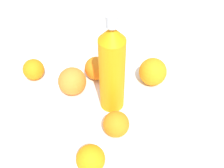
{
  "coord_description": "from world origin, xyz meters",
  "views": [
    {
      "loc": [
        -0.54,
        -0.18,
        0.61
      ],
      "look_at": [
        -0.05,
        -0.04,
        0.08
      ],
      "focal_mm": 44.29,
      "sensor_mm": 36.0,
      "label": 1
    }
  ],
  "objects_px": {
    "orange_2": "(96,68)",
    "orange_5": "(91,159)",
    "orange_0": "(153,72)",
    "orange_1": "(72,81)",
    "orange_3": "(34,69)",
    "water_bottle": "(112,69)",
    "orange_4": "(116,124)"
  },
  "relations": [
    {
      "from": "orange_2",
      "to": "orange_5",
      "type": "bearing_deg",
      "value": -163.56
    },
    {
      "from": "orange_0",
      "to": "orange_1",
      "type": "xyz_separation_m",
      "value": [
        -0.11,
        0.21,
        -0.0
      ]
    },
    {
      "from": "orange_3",
      "to": "orange_5",
      "type": "xyz_separation_m",
      "value": [
        -0.23,
        -0.27,
        0.0
      ]
    },
    {
      "from": "water_bottle",
      "to": "orange_2",
      "type": "height_order",
      "value": "water_bottle"
    },
    {
      "from": "orange_1",
      "to": "orange_2",
      "type": "bearing_deg",
      "value": -31.22
    },
    {
      "from": "water_bottle",
      "to": "orange_0",
      "type": "distance_m",
      "value": 0.18
    },
    {
      "from": "orange_3",
      "to": "water_bottle",
      "type": "bearing_deg",
      "value": -97.56
    },
    {
      "from": "orange_4",
      "to": "water_bottle",
      "type": "bearing_deg",
      "value": 22.79
    },
    {
      "from": "orange_1",
      "to": "orange_0",
      "type": "bearing_deg",
      "value": -63.94
    },
    {
      "from": "orange_3",
      "to": "orange_5",
      "type": "distance_m",
      "value": 0.36
    },
    {
      "from": "orange_1",
      "to": "orange_3",
      "type": "relative_size",
      "value": 1.26
    },
    {
      "from": "orange_4",
      "to": "orange_5",
      "type": "bearing_deg",
      "value": 165.34
    },
    {
      "from": "orange_0",
      "to": "orange_4",
      "type": "bearing_deg",
      "value": 165.67
    },
    {
      "from": "water_bottle",
      "to": "orange_5",
      "type": "bearing_deg",
      "value": -156.17
    },
    {
      "from": "orange_3",
      "to": "orange_4",
      "type": "height_order",
      "value": "orange_4"
    },
    {
      "from": "water_bottle",
      "to": "orange_1",
      "type": "distance_m",
      "value": 0.16
    },
    {
      "from": "orange_1",
      "to": "orange_3",
      "type": "height_order",
      "value": "orange_1"
    },
    {
      "from": "orange_1",
      "to": "orange_4",
      "type": "xyz_separation_m",
      "value": [
        -0.1,
        -0.16,
        -0.01
      ]
    },
    {
      "from": "orange_5",
      "to": "orange_2",
      "type": "bearing_deg",
      "value": 16.44
    },
    {
      "from": "orange_1",
      "to": "orange_2",
      "type": "height_order",
      "value": "orange_1"
    },
    {
      "from": "orange_3",
      "to": "orange_4",
      "type": "xyz_separation_m",
      "value": [
        -0.12,
        -0.3,
        0.0
      ]
    },
    {
      "from": "orange_4",
      "to": "orange_1",
      "type": "bearing_deg",
      "value": 57.26
    },
    {
      "from": "orange_5",
      "to": "water_bottle",
      "type": "bearing_deg",
      "value": 2.54
    },
    {
      "from": "water_bottle",
      "to": "orange_3",
      "type": "distance_m",
      "value": 0.28
    },
    {
      "from": "orange_0",
      "to": "orange_2",
      "type": "height_order",
      "value": "orange_0"
    },
    {
      "from": "water_bottle",
      "to": "orange_1",
      "type": "xyz_separation_m",
      "value": [
        0.01,
        0.12,
        -0.09
      ]
    },
    {
      "from": "water_bottle",
      "to": "orange_4",
      "type": "bearing_deg",
      "value": -135.93
    },
    {
      "from": "water_bottle",
      "to": "orange_1",
      "type": "relative_size",
      "value": 3.53
    },
    {
      "from": "orange_5",
      "to": "orange_3",
      "type": "bearing_deg",
      "value": 48.93
    },
    {
      "from": "orange_1",
      "to": "orange_2",
      "type": "relative_size",
      "value": 1.13
    },
    {
      "from": "orange_0",
      "to": "orange_4",
      "type": "xyz_separation_m",
      "value": [
        -0.21,
        0.05,
        -0.01
      ]
    },
    {
      "from": "orange_2",
      "to": "orange_5",
      "type": "distance_m",
      "value": 0.3
    }
  ]
}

